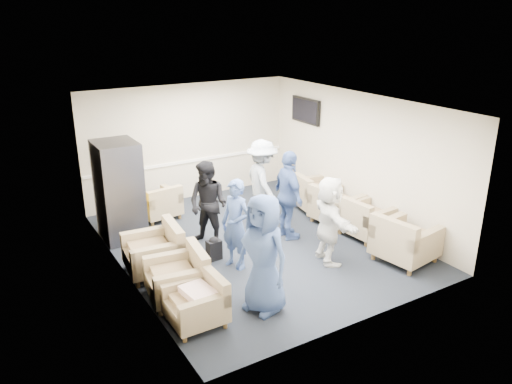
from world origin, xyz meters
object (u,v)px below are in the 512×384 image
vending_machine (119,191)px  person_back_right (262,182)px  armchair_left_near (199,304)px  armchair_right_midfar (335,207)px  armchair_right_midnear (364,220)px  person_back_left (208,204)px  armchair_left_far (157,253)px  armchair_right_near (403,242)px  person_mid_left (236,225)px  armchair_right_far (313,194)px  armchair_left_mid (180,278)px  person_front_right (330,220)px  armchair_corner (160,204)px  person_front_left (263,254)px  person_mid_right (289,196)px

vending_machine → person_back_right: (2.75, -0.76, -0.08)m
armchair_left_near → armchair_right_midfar: size_ratio=0.77×
armchair_right_midnear → person_back_left: (-2.79, 1.23, 0.48)m
armchair_left_far → armchair_right_near: (3.87, -1.88, 0.02)m
person_mid_left → vending_machine: bearing=-169.9°
armchair_right_far → person_mid_left: size_ratio=0.62×
person_back_right → armchair_left_mid: bearing=135.2°
person_mid_left → person_front_right: person_mid_left is taller
armchair_corner → vending_machine: (-0.96, -0.52, 0.65)m
armchair_right_midnear → armchair_right_far: bearing=-5.2°
armchair_right_midfar → armchair_right_far: bearing=-13.6°
armchair_left_far → armchair_right_midfar: (3.94, 0.09, -0.01)m
armchair_left_mid → person_back_right: bearing=133.2°
armchair_left_near → person_front_right: bearing=101.0°
person_front_left → person_mid_right: size_ratio=1.03×
person_mid_left → person_back_left: person_back_left is taller
vending_machine → person_mid_left: 2.60m
armchair_left_near → person_front_left: (0.97, -0.17, 0.61)m
person_mid_left → person_mid_right: (1.45, 0.52, 0.09)m
person_front_right → person_mid_right: bearing=18.6°
person_mid_left → armchair_right_near: bearing=41.7°
armchair_right_near → vending_machine: (-3.95, 3.58, 0.59)m
armchair_right_midfar → person_front_left: (-2.98, -1.98, 0.56)m
armchair_left_mid → armchair_right_midfar: bearing=112.6°
armchair_right_midfar → person_mid_left: bearing=95.5°
armchair_left_mid → person_mid_left: 1.39m
armchair_left_far → person_mid_right: (2.70, 0.00, 0.52)m
armchair_right_midnear → person_front_right: bearing=105.4°
armchair_left_near → person_front_left: size_ratio=0.42×
vending_machine → person_back_right: vending_machine is taller
person_back_left → person_mid_left: bearing=-31.2°
armchair_right_near → person_front_right: 1.38m
armchair_right_midfar → armchair_right_far: (0.10, 0.88, -0.00)m
armchair_left_near → armchair_right_far: (4.04, 2.70, 0.05)m
armchair_left_near → person_back_right: size_ratio=0.43×
armchair_left_near → person_back_left: bearing=150.9°
armchair_left_far → person_back_right: (2.67, 0.94, 0.53)m
armchair_right_midfar → person_front_right: bearing=129.7°
armchair_right_far → armchair_left_near: bearing=131.5°
armchair_right_near → person_back_right: bearing=14.3°
armchair_corner → person_front_right: bearing=111.3°
armchair_left_far → person_mid_right: bearing=95.4°
armchair_left_near → vending_machine: vending_machine is taller
armchair_right_far → armchair_left_mid: bearing=123.8°
armchair_right_midfar → armchair_right_midnear: bearing=178.4°
person_back_left → person_front_right: size_ratio=1.04×
armchair_right_far → person_front_right: bearing=157.1°
armchair_right_far → armchair_corner: armchair_right_far is taller
armchair_left_far → person_front_left: bearing=32.3°
person_back_right → person_mid_right: size_ratio=1.01×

